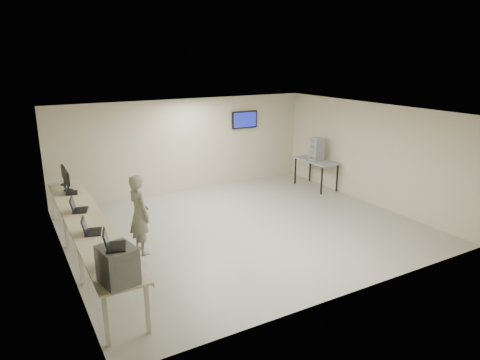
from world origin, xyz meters
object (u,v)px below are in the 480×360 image
equipment_box (118,265)px  soldier (139,214)px  side_table (316,162)px  workbench (87,223)px

equipment_box → soldier: size_ratio=0.32×
side_table → equipment_box: bearing=-148.2°
workbench → soldier: 1.03m
equipment_box → soldier: bearing=57.4°
equipment_box → side_table: (7.25, 4.49, -0.34)m
soldier → side_table: bearing=-83.0°
workbench → equipment_box: (-0.06, -2.75, 0.34)m
soldier → side_table: soldier is taller
equipment_box → soldier: soldier is taller
soldier → equipment_box: bearing=148.0°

